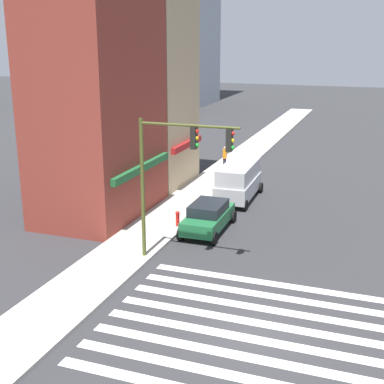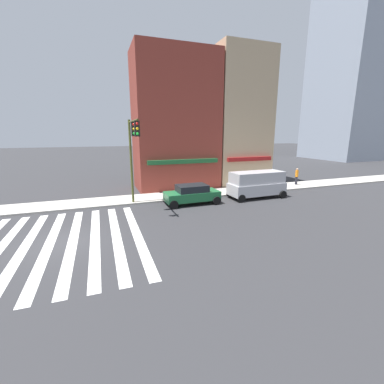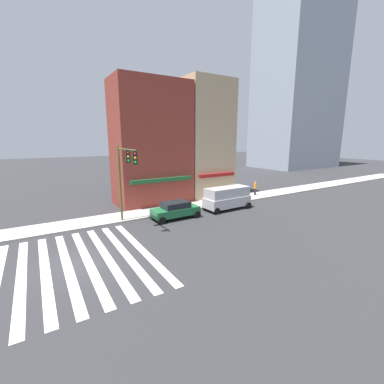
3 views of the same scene
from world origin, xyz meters
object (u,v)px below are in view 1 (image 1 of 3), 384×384
Objects in this scene: sedan_green at (208,216)px; traffic_signal at (175,162)px; pedestrian_orange_vest at (225,157)px; fire_hydrant at (178,218)px; van_silver at (238,180)px.

traffic_signal is at bearing 178.06° from sedan_green.
fire_hydrant is at bearing 73.82° from pedestrian_orange_vest.
pedestrian_orange_vest is (17.66, 2.92, -3.71)m from traffic_signal.
traffic_signal is 3.75× the size of pedestrian_orange_vest.
traffic_signal reaches higher than pedestrian_orange_vest.
van_silver is (6.10, -0.00, 0.44)m from sedan_green.
van_silver reaches higher than sedan_green.
van_silver reaches higher than pedestrian_orange_vest.
van_silver is (10.60, -0.09, -3.50)m from traffic_signal.
sedan_green reaches higher than fire_hydrant.
fire_hydrant is (-0.18, 1.70, -0.23)m from sedan_green.
traffic_signal is 6.22m from fire_hydrant.
sedan_green is at bearing 81.09° from pedestrian_orange_vest.
fire_hydrant is at bearing 20.49° from traffic_signal.
van_silver is at bearing 91.27° from pedestrian_orange_vest.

